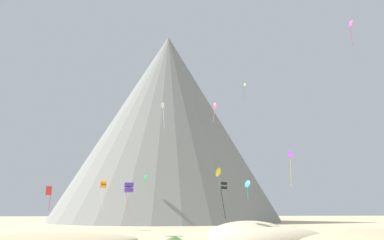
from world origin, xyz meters
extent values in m
ellipsoid|color=beige|center=(5.13, 20.93, 0.00)|extent=(17.42, 17.29, 4.26)
cone|color=#477238|center=(-5.78, 16.18, 0.23)|extent=(2.67, 2.67, 0.47)
cone|color=#386633|center=(11.97, 23.82, 0.29)|extent=(3.10, 3.10, 0.58)
cone|color=#568442|center=(4.71, 19.75, 0.39)|extent=(2.04, 2.04, 0.78)
cone|color=gray|center=(-3.17, 91.53, 32.11)|extent=(99.71, 99.71, 64.21)
cone|color=gray|center=(-3.05, 93.39, 17.05)|extent=(24.37, 24.37, 34.11)
cone|color=yellow|center=(6.77, 51.71, 12.00)|extent=(2.00, 2.14, 2.08)
cylinder|color=teal|center=(6.84, 51.71, 9.14)|extent=(0.59, 0.57, 3.54)
cube|color=#5138B2|center=(-12.10, 24.16, 6.46)|extent=(1.50, 1.53, 0.67)
cube|color=#5138B2|center=(-12.10, 24.16, 7.22)|extent=(1.50, 1.53, 0.67)
cylinder|color=#E5668C|center=(-12.16, 24.16, 4.53)|extent=(0.55, 0.55, 3.26)
cube|color=black|center=(1.28, 19.10, 6.61)|extent=(0.99, 0.96, 0.45)
cube|color=black|center=(1.28, 19.10, 7.19)|extent=(0.99, 0.96, 0.45)
cylinder|color=black|center=(1.12, 19.10, 4.43)|extent=(0.64, 0.29, 3.96)
cone|color=purple|center=(13.29, 24.12, 12.27)|extent=(0.69, 1.54, 1.53)
cylinder|color=gold|center=(13.10, 24.12, 9.28)|extent=(0.32, 0.47, 4.46)
cube|color=#D1339E|center=(27.87, 27.34, 37.75)|extent=(0.55, 0.85, 1.18)
cylinder|color=#D1339E|center=(27.68, 27.34, 35.18)|extent=(0.40, 0.45, 3.96)
cone|color=#33BCDB|center=(13.27, 51.28, 9.43)|extent=(1.41, 1.75, 1.63)
cylinder|color=#33BCDB|center=(13.32, 51.28, 7.28)|extent=(0.12, 0.26, 2.66)
cube|color=orange|center=(-17.64, 40.81, 8.12)|extent=(1.24, 1.33, 0.82)
cube|color=orange|center=(-17.64, 40.81, 8.77)|extent=(1.24, 1.33, 0.82)
cylinder|color=white|center=(-17.72, 40.81, 5.72)|extent=(0.43, 0.55, 4.26)
cube|color=red|center=(-24.59, 28.68, 6.56)|extent=(0.88, 0.19, 1.39)
cylinder|color=red|center=(-24.31, 28.68, 4.71)|extent=(0.13, 0.10, 2.32)
cone|color=green|center=(-9.95, 59.25, 11.12)|extent=(0.93, 1.74, 1.73)
cube|color=white|center=(-6.89, 33.41, 22.32)|extent=(0.54, 0.50, 0.97)
cylinder|color=white|center=(-6.70, 33.41, 19.91)|extent=(0.43, 0.35, 3.91)
cube|color=#8CD133|center=(15.44, 58.34, 35.67)|extent=(0.44, 0.63, 0.79)
cylinder|color=green|center=(15.18, 58.34, 33.47)|extent=(0.31, 0.26, 3.63)
cone|color=pink|center=(4.90, 45.49, 25.97)|extent=(0.84, 1.40, 1.35)
cylinder|color=pink|center=(4.77, 45.49, 23.68)|extent=(0.52, 0.29, 3.24)
camera|label=1|loc=(-9.37, -32.97, 3.62)|focal=35.11mm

